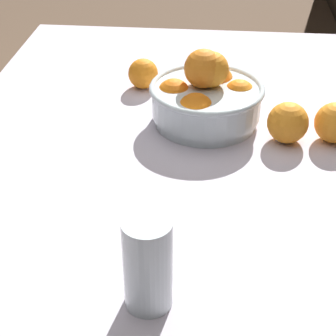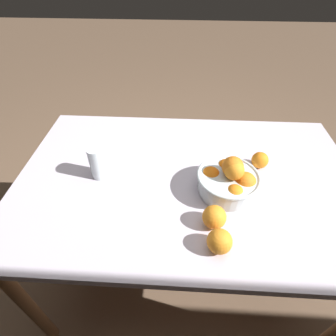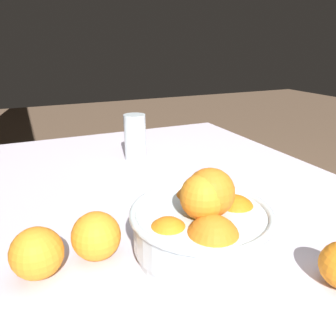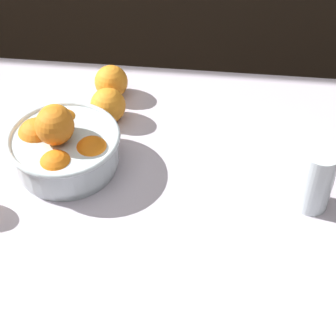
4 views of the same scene
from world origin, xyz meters
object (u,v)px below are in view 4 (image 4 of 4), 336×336
Objects in this scene: juice_glass at (316,183)px; orange_loose_front at (111,82)px; fruit_bowl at (63,145)px; orange_loose_aside at (108,105)px.

orange_loose_front is at bearing 145.74° from juice_glass.
fruit_bowl reaches higher than juice_glass.
fruit_bowl is 2.94× the size of orange_loose_front.
fruit_bowl is at bearing -111.35° from orange_loose_aside.
orange_loose_front is 0.09m from orange_loose_aside.
juice_glass is 1.73× the size of orange_loose_front.
juice_glass reaches higher than orange_loose_aside.
juice_glass reaches higher than orange_loose_front.
fruit_bowl is 0.17m from orange_loose_aside.
orange_loose_aside is (0.01, -0.09, 0.00)m from orange_loose_front.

